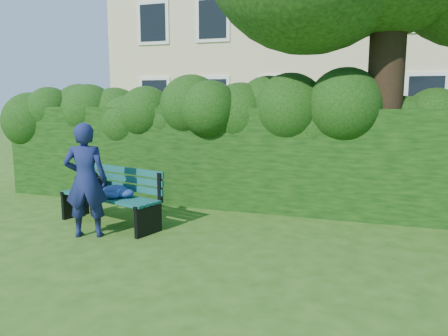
% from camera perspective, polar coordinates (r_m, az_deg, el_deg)
% --- Properties ---
extents(ground, '(80.00, 80.00, 0.00)m').
position_cam_1_polar(ground, '(6.08, -1.84, -9.73)').
color(ground, '#2E5514').
rests_on(ground, ground).
extents(apartment_building, '(16.00, 8.08, 12.00)m').
position_cam_1_polar(apartment_building, '(19.90, 13.31, 20.50)').
color(apartment_building, beige).
rests_on(apartment_building, ground).
extents(hedge, '(10.00, 1.00, 1.80)m').
position_cam_1_polar(hedge, '(7.93, 3.71, 1.35)').
color(hedge, black).
rests_on(hedge, ground).
extents(park_bench, '(1.88, 1.04, 0.89)m').
position_cam_1_polar(park_bench, '(7.06, -14.88, -3.12)').
color(park_bench, '#0D413D').
rests_on(park_bench, ground).
extents(man_reading, '(0.70, 0.59, 1.63)m').
position_cam_1_polar(man_reading, '(6.46, -17.61, -1.54)').
color(man_reading, navy).
rests_on(man_reading, ground).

